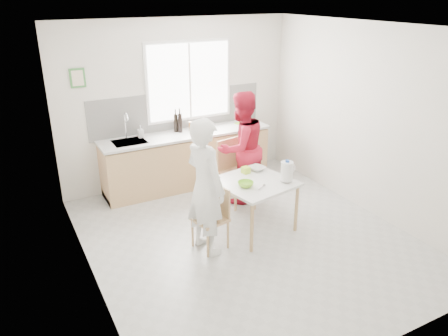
{
  "coord_description": "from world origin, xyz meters",
  "views": [
    {
      "loc": [
        -2.65,
        -4.33,
        3.08
      ],
      "look_at": [
        -0.24,
        0.2,
        0.98
      ],
      "focal_mm": 35.0,
      "sensor_mm": 36.0,
      "label": 1
    }
  ],
  "objects_px": {
    "bowl_white": "(258,168)",
    "wine_bottle_b": "(176,123)",
    "chair_far": "(234,169)",
    "bowl_green": "(246,184)",
    "dining_table": "(254,186)",
    "person_white": "(205,187)",
    "person_red": "(241,148)",
    "chair_left": "(214,215)",
    "wine_bottle_a": "(180,123)",
    "milk_jug": "(287,171)"
  },
  "relations": [
    {
      "from": "milk_jug",
      "to": "bowl_green",
      "type": "bearing_deg",
      "value": 156.23
    },
    {
      "from": "person_red",
      "to": "wine_bottle_b",
      "type": "bearing_deg",
      "value": -71.1
    },
    {
      "from": "bowl_green",
      "to": "wine_bottle_b",
      "type": "xyz_separation_m",
      "value": [
        -0.14,
        2.02,
        0.32
      ]
    },
    {
      "from": "chair_left",
      "to": "person_red",
      "type": "height_order",
      "value": "person_red"
    },
    {
      "from": "chair_far",
      "to": "person_white",
      "type": "height_order",
      "value": "person_white"
    },
    {
      "from": "dining_table",
      "to": "milk_jug",
      "type": "distance_m",
      "value": 0.49
    },
    {
      "from": "chair_left",
      "to": "wine_bottle_a",
      "type": "xyz_separation_m",
      "value": [
        0.41,
        2.01,
        0.63
      ]
    },
    {
      "from": "chair_far",
      "to": "chair_left",
      "type": "bearing_deg",
      "value": -141.52
    },
    {
      "from": "chair_left",
      "to": "person_white",
      "type": "relative_size",
      "value": 0.47
    },
    {
      "from": "chair_left",
      "to": "bowl_white",
      "type": "xyz_separation_m",
      "value": [
        0.92,
        0.44,
        0.29
      ]
    },
    {
      "from": "dining_table",
      "to": "bowl_green",
      "type": "relative_size",
      "value": 5.31
    },
    {
      "from": "bowl_white",
      "to": "person_white",
      "type": "bearing_deg",
      "value": -156.02
    },
    {
      "from": "dining_table",
      "to": "chair_far",
      "type": "relative_size",
      "value": 1.1
    },
    {
      "from": "person_red",
      "to": "bowl_green",
      "type": "relative_size",
      "value": 8.36
    },
    {
      "from": "bowl_green",
      "to": "person_red",
      "type": "bearing_deg",
      "value": 63.13
    },
    {
      "from": "dining_table",
      "to": "bowl_white",
      "type": "bearing_deg",
      "value": 51.12
    },
    {
      "from": "person_white",
      "to": "bowl_white",
      "type": "height_order",
      "value": "person_white"
    },
    {
      "from": "person_white",
      "to": "person_red",
      "type": "relative_size",
      "value": 1.01
    },
    {
      "from": "chair_left",
      "to": "person_white",
      "type": "height_order",
      "value": "person_white"
    },
    {
      "from": "bowl_green",
      "to": "milk_jug",
      "type": "relative_size",
      "value": 0.73
    },
    {
      "from": "person_white",
      "to": "milk_jug",
      "type": "distance_m",
      "value": 1.17
    },
    {
      "from": "chair_far",
      "to": "milk_jug",
      "type": "relative_size",
      "value": 3.49
    },
    {
      "from": "bowl_green",
      "to": "person_white",
      "type": "bearing_deg",
      "value": -173.35
    },
    {
      "from": "chair_far",
      "to": "bowl_green",
      "type": "xyz_separation_m",
      "value": [
        -0.37,
        -0.97,
        0.2
      ]
    },
    {
      "from": "bowl_white",
      "to": "dining_table",
      "type": "bearing_deg",
      "value": -128.88
    },
    {
      "from": "milk_jug",
      "to": "bowl_white",
      "type": "bearing_deg",
      "value": 92.62
    },
    {
      "from": "chair_left",
      "to": "person_white",
      "type": "bearing_deg",
      "value": -90.0
    },
    {
      "from": "person_red",
      "to": "wine_bottle_b",
      "type": "height_order",
      "value": "person_red"
    },
    {
      "from": "bowl_white",
      "to": "wine_bottle_b",
      "type": "xyz_separation_m",
      "value": [
        -0.57,
        1.62,
        0.33
      ]
    },
    {
      "from": "dining_table",
      "to": "bowl_white",
      "type": "height_order",
      "value": "bowl_white"
    },
    {
      "from": "bowl_green",
      "to": "wine_bottle_a",
      "type": "xyz_separation_m",
      "value": [
        -0.08,
        1.96,
        0.33
      ]
    },
    {
      "from": "chair_far",
      "to": "person_red",
      "type": "height_order",
      "value": "person_red"
    },
    {
      "from": "wine_bottle_a",
      "to": "bowl_white",
      "type": "bearing_deg",
      "value": -71.83
    },
    {
      "from": "chair_far",
      "to": "wine_bottle_a",
      "type": "xyz_separation_m",
      "value": [
        -0.45,
        0.99,
        0.53
      ]
    },
    {
      "from": "wine_bottle_b",
      "to": "dining_table",
      "type": "bearing_deg",
      "value": -80.53
    },
    {
      "from": "chair_far",
      "to": "person_white",
      "type": "relative_size",
      "value": 0.57
    },
    {
      "from": "chair_far",
      "to": "wine_bottle_b",
      "type": "relative_size",
      "value": 3.31
    },
    {
      "from": "chair_left",
      "to": "bowl_green",
      "type": "xyz_separation_m",
      "value": [
        0.49,
        0.05,
        0.3
      ]
    },
    {
      "from": "bowl_white",
      "to": "wine_bottle_b",
      "type": "bearing_deg",
      "value": 109.23
    },
    {
      "from": "chair_far",
      "to": "bowl_green",
      "type": "distance_m",
      "value": 1.05
    },
    {
      "from": "person_red",
      "to": "person_white",
      "type": "bearing_deg",
      "value": 31.83
    },
    {
      "from": "chair_far",
      "to": "bowl_white",
      "type": "bearing_deg",
      "value": -94.97
    },
    {
      "from": "dining_table",
      "to": "chair_left",
      "type": "bearing_deg",
      "value": -168.69
    },
    {
      "from": "bowl_green",
      "to": "dining_table",
      "type": "bearing_deg",
      "value": 25.35
    },
    {
      "from": "chair_left",
      "to": "wine_bottle_b",
      "type": "distance_m",
      "value": 2.18
    },
    {
      "from": "dining_table",
      "to": "milk_jug",
      "type": "height_order",
      "value": "milk_jug"
    },
    {
      "from": "chair_far",
      "to": "bowl_white",
      "type": "distance_m",
      "value": 0.61
    },
    {
      "from": "person_white",
      "to": "milk_jug",
      "type": "relative_size",
      "value": 6.1
    },
    {
      "from": "person_white",
      "to": "person_red",
      "type": "xyz_separation_m",
      "value": [
        1.09,
        1.03,
        -0.01
      ]
    },
    {
      "from": "person_red",
      "to": "milk_jug",
      "type": "height_order",
      "value": "person_red"
    }
  ]
}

